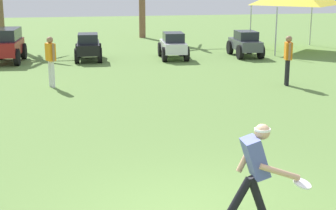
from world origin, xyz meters
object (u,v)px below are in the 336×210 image
(teammate_near_sideline, at_px, (288,56))
(parked_car_slot_d, at_px, (173,45))
(teammate_midfield, at_px, (51,57))
(parked_car_slot_b, at_px, (8,44))
(parked_car_slot_e, at_px, (245,43))
(parked_car_slot_c, at_px, (88,47))
(frisbee_thrower, at_px, (254,170))
(frisbee_in_flight, at_px, (302,183))

(teammate_near_sideline, height_order, parked_car_slot_d, teammate_near_sideline)
(teammate_midfield, bearing_deg, parked_car_slot_b, 109.08)
(parked_car_slot_e, bearing_deg, parked_car_slot_c, 177.96)
(parked_car_slot_b, height_order, parked_car_slot_e, parked_car_slot_b)
(parked_car_slot_d, relative_size, parked_car_slot_e, 1.01)
(frisbee_thrower, bearing_deg, frisbee_in_flight, -20.03)
(teammate_near_sideline, xyz_separation_m, teammate_midfield, (-7.25, 1.17, 0.00))
(frisbee_in_flight, relative_size, parked_car_slot_e, 0.16)
(parked_car_slot_b, relative_size, parked_car_slot_c, 1.10)
(frisbee_in_flight, distance_m, teammate_near_sideline, 9.74)
(parked_car_slot_c, relative_size, parked_car_slot_e, 1.00)
(frisbee_thrower, bearing_deg, parked_car_slot_e, 71.02)
(teammate_midfield, xyz_separation_m, parked_car_slot_b, (-1.82, 5.27, -0.22))
(teammate_midfield, height_order, parked_car_slot_e, teammate_midfield)
(teammate_near_sideline, relative_size, teammate_midfield, 1.00)
(parked_car_slot_d, bearing_deg, frisbee_in_flight, -95.15)
(frisbee_thrower, height_order, teammate_midfield, teammate_midfield)
(teammate_midfield, relative_size, parked_car_slot_c, 0.70)
(parked_car_slot_c, distance_m, parked_car_slot_e, 6.67)
(parked_car_slot_c, height_order, parked_car_slot_e, same)
(frisbee_in_flight, bearing_deg, teammate_near_sideline, 67.31)
(frisbee_thrower, height_order, parked_car_slot_c, frisbee_thrower)
(teammate_near_sideline, bearing_deg, parked_car_slot_c, 132.82)
(frisbee_thrower, relative_size, parked_car_slot_e, 0.64)
(frisbee_thrower, xyz_separation_m, parked_car_slot_d, (1.95, 14.87, -0.24))
(parked_car_slot_d, bearing_deg, parked_car_slot_b, 177.14)
(frisbee_thrower, xyz_separation_m, frisbee_in_flight, (0.59, -0.22, -0.16))
(parked_car_slot_c, xyz_separation_m, parked_car_slot_e, (6.67, -0.24, 0.00))
(parked_car_slot_c, bearing_deg, parked_car_slot_d, -4.28)
(frisbee_in_flight, height_order, parked_car_slot_e, parked_car_slot_e)
(parked_car_slot_b, height_order, parked_car_slot_d, parked_car_slot_b)
(frisbee_thrower, relative_size, parked_car_slot_c, 0.64)
(frisbee_in_flight, xyz_separation_m, parked_car_slot_d, (1.36, 15.09, -0.08))
(teammate_midfield, bearing_deg, parked_car_slot_d, 45.46)
(frisbee_in_flight, xyz_separation_m, teammate_midfield, (-3.49, 10.16, 0.29))
(teammate_near_sideline, height_order, parked_car_slot_e, teammate_near_sideline)
(parked_car_slot_c, bearing_deg, teammate_midfield, -104.60)
(frisbee_thrower, distance_m, frisbee_in_flight, 0.65)
(teammate_near_sideline, distance_m, teammate_midfield, 7.34)
(parked_car_slot_c, relative_size, parked_car_slot_d, 0.99)
(teammate_midfield, distance_m, parked_car_slot_d, 6.93)
(frisbee_in_flight, distance_m, teammate_midfield, 10.74)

